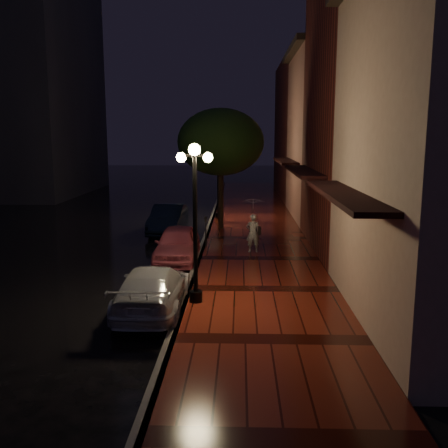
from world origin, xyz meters
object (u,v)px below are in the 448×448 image
(streetlamp_far, at_px, (218,174))
(navy_car, at_px, (169,219))
(streetlamp_near, at_px, (195,214))
(pink_car, at_px, (177,244))
(silver_car, at_px, (153,289))
(woman_with_umbrella, at_px, (253,217))
(street_tree, at_px, (221,144))
(parking_meter, at_px, (206,228))

(streetlamp_far, xyz_separation_m, navy_car, (-2.25, -3.50, -1.91))
(streetlamp_far, height_order, navy_car, streetlamp_far)
(streetlamp_near, bearing_deg, pink_car, 102.76)
(silver_car, xyz_separation_m, woman_with_umbrella, (2.84, 6.32, 0.94))
(pink_car, bearing_deg, street_tree, 76.19)
(silver_car, xyz_separation_m, parking_meter, (0.93, 7.27, 0.29))
(street_tree, relative_size, pink_car, 1.50)
(street_tree, distance_m, navy_car, 4.38)
(silver_car, relative_size, parking_meter, 3.38)
(street_tree, bearing_deg, woman_with_umbrella, -73.86)
(streetlamp_near, xyz_separation_m, navy_car, (-2.25, 10.50, -1.91))
(streetlamp_near, distance_m, street_tree, 11.12)
(streetlamp_far, height_order, woman_with_umbrella, streetlamp_far)
(streetlamp_near, relative_size, silver_car, 1.02)
(navy_car, height_order, silver_car, navy_car)
(pink_car, bearing_deg, navy_car, 100.85)
(streetlamp_near, distance_m, pink_car, 5.50)
(streetlamp_far, distance_m, parking_meter, 7.28)
(pink_car, height_order, parking_meter, parking_meter)
(streetlamp_far, relative_size, street_tree, 0.74)
(silver_car, bearing_deg, navy_car, -84.58)
(streetlamp_far, bearing_deg, navy_car, -122.75)
(streetlamp_far, relative_size, parking_meter, 3.44)
(navy_car, distance_m, woman_with_umbrella, 6.07)
(streetlamp_far, bearing_deg, silver_car, -94.51)
(silver_car, height_order, parking_meter, parking_meter)
(parking_meter, bearing_deg, pink_car, -114.12)
(streetlamp_near, distance_m, parking_meter, 7.13)
(navy_car, bearing_deg, silver_car, -82.54)
(streetlamp_near, height_order, parking_meter, streetlamp_near)
(woman_with_umbrella, distance_m, parking_meter, 2.23)
(street_tree, height_order, woman_with_umbrella, street_tree)
(silver_car, height_order, woman_with_umbrella, woman_with_umbrella)
(navy_car, bearing_deg, streetlamp_near, -76.32)
(streetlamp_near, xyz_separation_m, parking_meter, (-0.20, 6.92, -1.69))
(pink_car, bearing_deg, silver_car, -90.62)
(streetlamp_far, height_order, silver_car, streetlamp_far)
(navy_car, height_order, parking_meter, parking_meter)
(streetlamp_far, distance_m, pink_car, 9.26)
(pink_car, xyz_separation_m, parking_meter, (0.94, 1.90, 0.25))
(navy_car, distance_m, parking_meter, 4.13)
(streetlamp_near, height_order, navy_car, streetlamp_near)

